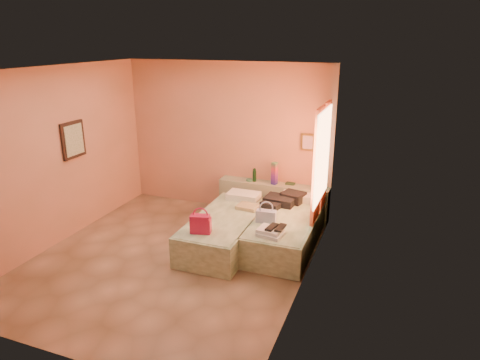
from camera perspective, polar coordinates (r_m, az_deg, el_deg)
The scene contains 16 objects.
ground at distance 6.70m, azimuth -9.08°, elevation -10.31°, with size 4.50×4.50×0.00m, color tan.
room_walls at distance 6.43m, azimuth -5.80°, elevation 5.73°, with size 4.02×4.51×2.81m.
headboard_ledge at distance 7.97m, azimuth 4.43°, elevation -2.68°, with size 2.05×0.30×0.65m, color gray.
bed_left at distance 6.92m, azimuth -1.84°, elevation -6.73°, with size 0.90×2.00×0.50m, color beige.
bed_right at distance 6.94m, azimuth 6.12°, elevation -6.76°, with size 0.90×2.00×0.50m, color beige.
water_bottle at distance 7.91m, azimuth 1.93°, elevation 0.63°, with size 0.07×0.07×0.24m, color #153C1D.
rainbow_box at distance 7.76m, azimuth 4.62°, elevation 0.89°, with size 0.09×0.09×0.41m, color #B91644.
small_dish at distance 7.97m, azimuth 1.29°, elevation -0.02°, with size 0.13×0.13×0.03m, color #478260.
green_book at distance 7.84m, azimuth 6.72°, elevation -0.47°, with size 0.16×0.12×0.03m, color #234126.
flower_vase at distance 7.70m, azimuth 10.56°, elevation 0.01°, with size 0.22×0.22×0.29m, color silver.
magenta_handbag at distance 6.24m, azimuth -5.26°, elevation -5.82°, with size 0.29×0.17×0.28m, color #B91644.
khaki_garment at distance 7.10m, azimuth 1.03°, elevation -3.59°, with size 0.34×0.27×0.06m, color tan.
clothes_pile at distance 7.29m, azimuth 5.72°, elevation -2.63°, with size 0.55×0.55×0.16m, color black.
blue_handbag at distance 6.57m, azimuth 3.49°, elevation -4.87°, with size 0.30×0.13×0.19m, color #3F5198.
towel_stack at distance 6.18m, azimuth 4.15°, elevation -6.97°, with size 0.35×0.30×0.10m, color silver.
sandal_pair at distance 6.17m, azimuth 4.81°, elevation -6.35°, with size 0.20×0.27×0.03m, color black.
Camera 1 is at (3.01, -5.04, 3.22)m, focal length 32.00 mm.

